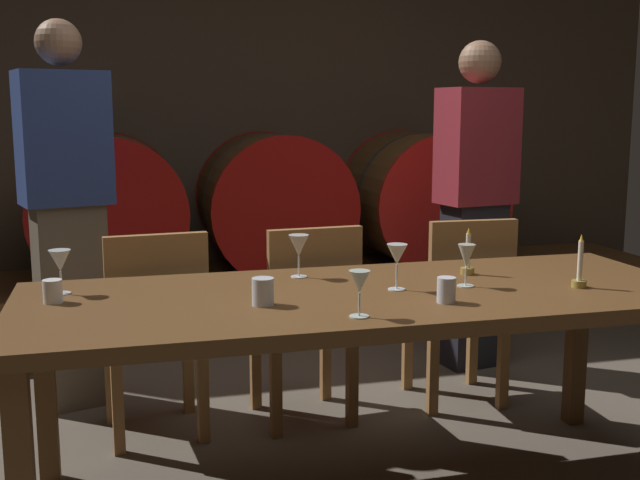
{
  "coord_description": "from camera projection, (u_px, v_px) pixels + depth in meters",
  "views": [
    {
      "loc": [
        -0.91,
        -2.45,
        1.36
      ],
      "look_at": [
        -0.2,
        0.28,
        0.88
      ],
      "focal_mm": 43.78,
      "sensor_mm": 36.0,
      "label": 1
    }
  ],
  "objects": [
    {
      "name": "cup_left",
      "position": [
        53.0,
        291.0,
        2.51
      ],
      "size": [
        0.06,
        0.06,
        0.08
      ],
      "primitive_type": "cylinder",
      "color": "white",
      "rests_on": "dining_table"
    },
    {
      "name": "guest_left",
      "position": [
        68.0,
        214.0,
        3.49
      ],
      "size": [
        0.43,
        0.34,
        1.74
      ],
      "rotation": [
        0.0,
        0.0,
        3.42
      ],
      "color": "brown",
      "rests_on": "ground"
    },
    {
      "name": "candle_left",
      "position": [
        468.0,
        262.0,
        2.94
      ],
      "size": [
        0.05,
        0.05,
        0.18
      ],
      "color": "olive",
      "rests_on": "dining_table"
    },
    {
      "name": "candle_right",
      "position": [
        580.0,
        273.0,
        2.72
      ],
      "size": [
        0.05,
        0.05,
        0.19
      ],
      "color": "olive",
      "rests_on": "dining_table"
    },
    {
      "name": "wine_glass_right",
      "position": [
        397.0,
        256.0,
        2.67
      ],
      "size": [
        0.07,
        0.07,
        0.16
      ],
      "color": "white",
      "rests_on": "dining_table"
    },
    {
      "name": "back_wall",
      "position": [
        255.0,
        108.0,
        5.23
      ],
      "size": [
        5.68,
        0.24,
        2.73
      ],
      "primitive_type": "cube",
      "color": "#473A2D",
      "rests_on": "ground"
    },
    {
      "name": "wine_barrel_left",
      "position": [
        109.0,
        209.0,
        4.56
      ],
      "size": [
        0.87,
        0.86,
        0.87
      ],
      "color": "brown",
      "rests_on": "barrel_shelf"
    },
    {
      "name": "wine_glass_far_left",
      "position": [
        60.0,
        262.0,
        2.61
      ],
      "size": [
        0.07,
        0.07,
        0.15
      ],
      "color": "white",
      "rests_on": "dining_table"
    },
    {
      "name": "wine_glass_center",
      "position": [
        359.0,
        284.0,
        2.32
      ],
      "size": [
        0.07,
        0.07,
        0.14
      ],
      "color": "silver",
      "rests_on": "dining_table"
    },
    {
      "name": "wine_glass_left",
      "position": [
        299.0,
        247.0,
        2.87
      ],
      "size": [
        0.07,
        0.07,
        0.16
      ],
      "color": "white",
      "rests_on": "dining_table"
    },
    {
      "name": "chair_right",
      "position": [
        462.0,
        302.0,
        3.56
      ],
      "size": [
        0.41,
        0.41,
        0.88
      ],
      "rotation": [
        0.0,
        0.0,
        3.11
      ],
      "color": "olive",
      "rests_on": "ground"
    },
    {
      "name": "chair_center",
      "position": [
        307.0,
        315.0,
        3.33
      ],
      "size": [
        0.43,
        0.43,
        0.88
      ],
      "rotation": [
        0.0,
        0.0,
        3.22
      ],
      "color": "olive",
      "rests_on": "ground"
    },
    {
      "name": "wine_barrel_center",
      "position": [
        273.0,
        204.0,
        4.8
      ],
      "size": [
        0.87,
        0.86,
        0.87
      ],
      "color": "#513319",
      "rests_on": "barrel_shelf"
    },
    {
      "name": "chair_left",
      "position": [
        155.0,
        325.0,
        3.17
      ],
      "size": [
        0.43,
        0.43,
        0.88
      ],
      "rotation": [
        0.0,
        0.0,
        3.23
      ],
      "color": "olive",
      "rests_on": "ground"
    },
    {
      "name": "cup_center",
      "position": [
        263.0,
        292.0,
        2.47
      ],
      "size": [
        0.07,
        0.07,
        0.09
      ],
      "primitive_type": "cylinder",
      "color": "silver",
      "rests_on": "dining_table"
    },
    {
      "name": "cup_right",
      "position": [
        446.0,
        290.0,
        2.51
      ],
      "size": [
        0.06,
        0.06,
        0.08
      ],
      "primitive_type": "cylinder",
      "color": "silver",
      "rests_on": "dining_table"
    },
    {
      "name": "barrel_shelf",
      "position": [
        272.0,
        299.0,
        4.9
      ],
      "size": [
        5.11,
        0.9,
        0.36
      ],
      "primitive_type": "cube",
      "color": "brown",
      "rests_on": "ground"
    },
    {
      "name": "wine_barrel_right",
      "position": [
        421.0,
        199.0,
        5.05
      ],
      "size": [
        0.87,
        0.86,
        0.87
      ],
      "color": "brown",
      "rests_on": "barrel_shelf"
    },
    {
      "name": "guest_right",
      "position": [
        475.0,
        203.0,
        4.06
      ],
      "size": [
        0.42,
        0.3,
        1.7
      ],
      "rotation": [
        0.0,
        0.0,
        3.32
      ],
      "color": "black",
      "rests_on": "ground"
    },
    {
      "name": "wine_glass_far_right",
      "position": [
        466.0,
        257.0,
        2.73
      ],
      "size": [
        0.06,
        0.06,
        0.15
      ],
      "color": "silver",
      "rests_on": "dining_table"
    },
    {
      "name": "dining_table",
      "position": [
        364.0,
        311.0,
        2.68
      ],
      "size": [
        2.34,
        0.89,
        0.74
      ],
      "color": "brown",
      "rests_on": "ground"
    }
  ]
}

